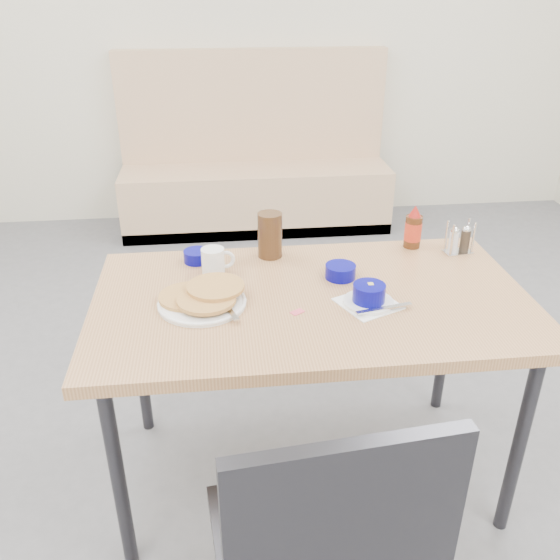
{
  "coord_description": "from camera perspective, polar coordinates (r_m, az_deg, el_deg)",
  "views": [
    {
      "loc": [
        -0.29,
        -1.39,
        1.68
      ],
      "look_at": [
        -0.1,
        0.26,
        0.82
      ],
      "focal_mm": 38.0,
      "sensor_mm": 36.0,
      "label": 1
    }
  ],
  "objects": [
    {
      "name": "booth_bench",
      "position": [
        4.39,
        -2.4,
        9.79
      ],
      "size": [
        1.9,
        0.56,
        1.22
      ],
      "color": "tan",
      "rests_on": "ground"
    },
    {
      "name": "dining_table",
      "position": [
        1.94,
        3.05,
        -3.16
      ],
      "size": [
        1.4,
        0.8,
        0.76
      ],
      "color": "tan",
      "rests_on": "ground"
    },
    {
      "name": "condiment_caddy",
      "position": [
        2.28,
        16.86,
        3.54
      ],
      "size": [
        0.11,
        0.07,
        0.12
      ],
      "rotation": [
        0.0,
        0.0,
        0.14
      ],
      "color": "silver",
      "rests_on": "dining_table"
    },
    {
      "name": "sugar_wrapper",
      "position": [
        1.81,
        1.68,
        -3.1
      ],
      "size": [
        0.05,
        0.04,
        0.0
      ],
      "primitive_type": "cube",
      "rotation": [
        0.0,
        0.0,
        0.57
      ],
      "color": "#E14B5D",
      "rests_on": "dining_table"
    },
    {
      "name": "ground",
      "position": [
        2.2,
        3.69,
        -22.42
      ],
      "size": [
        6.0,
        6.0,
        0.0
      ],
      "primitive_type": "plane",
      "color": "slate",
      "rests_on": "ground"
    },
    {
      "name": "grits_setting",
      "position": [
        1.86,
        8.56,
        -1.53
      ],
      "size": [
        0.24,
        0.22,
        0.07
      ],
      "rotation": [
        0.0,
        0.0,
        0.42
      ],
      "color": "white",
      "rests_on": "dining_table"
    },
    {
      "name": "amber_tumbler",
      "position": [
        2.14,
        -0.98,
        4.35
      ],
      "size": [
        0.11,
        0.11,
        0.17
      ],
      "primitive_type": "cylinder",
      "rotation": [
        0.0,
        0.0,
        0.38
      ],
      "color": "#402714",
      "rests_on": "dining_table"
    },
    {
      "name": "pancake_plate",
      "position": [
        1.86,
        -7.44,
        -1.77
      ],
      "size": [
        0.28,
        0.28,
        0.05
      ],
      "rotation": [
        0.0,
        0.0,
        0.0
      ],
      "color": "white",
      "rests_on": "dining_table"
    },
    {
      "name": "creamer_bowl",
      "position": [
        2.14,
        -8.02,
        2.28
      ],
      "size": [
        0.09,
        0.09,
        0.04
      ],
      "rotation": [
        0.0,
        0.0,
        -0.01
      ],
      "color": "#050579",
      "rests_on": "dining_table"
    },
    {
      "name": "wall_back",
      "position": [
        4.38,
        -2.89,
        23.75
      ],
      "size": [
        5.0,
        0.06,
        2.8
      ],
      "primitive_type": "cube",
      "color": "beige",
      "rests_on": "ground"
    },
    {
      "name": "butter_bowl",
      "position": [
        2.02,
        5.84,
        0.82
      ],
      "size": [
        0.1,
        0.1,
        0.05
      ],
      "rotation": [
        0.0,
        0.0,
        -0.02
      ],
      "color": "#050579",
      "rests_on": "dining_table"
    },
    {
      "name": "syrup_bottle",
      "position": [
        2.28,
        12.7,
        4.79
      ],
      "size": [
        0.06,
        0.06,
        0.17
      ],
      "rotation": [
        0.0,
        0.0,
        0.31
      ],
      "color": "#47230F",
      "rests_on": "dining_table"
    },
    {
      "name": "coffee_mug",
      "position": [
        2.04,
        -6.35,
        1.88
      ],
      "size": [
        0.12,
        0.08,
        0.09
      ],
      "rotation": [
        0.0,
        0.0,
        0.1
      ],
      "color": "white",
      "rests_on": "dining_table"
    },
    {
      "name": "diner_chair",
      "position": [
        1.41,
        4.19,
        -24.77
      ],
      "size": [
        0.49,
        0.49,
        0.99
      ],
      "rotation": [
        0.0,
        0.0,
        0.1
      ],
      "color": "#2D2D33",
      "rests_on": "ground"
    }
  ]
}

